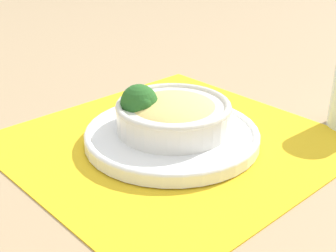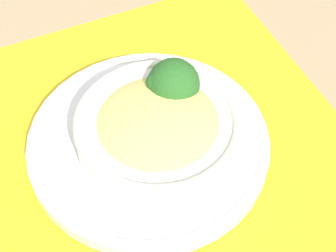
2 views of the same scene
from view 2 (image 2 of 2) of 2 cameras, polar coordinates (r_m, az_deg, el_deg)
ground_plane at (r=0.65m, az=-1.96°, el=-2.48°), size 4.00×4.00×0.00m
placemat at (r=0.64m, az=-1.97°, el=-2.37°), size 0.52×0.53×0.00m
plate at (r=0.63m, az=-2.00°, el=-1.66°), size 0.27×0.27×0.02m
bowl at (r=0.60m, az=-1.02°, el=-0.35°), size 0.18×0.18×0.05m
broccoli_floret at (r=0.62m, az=0.52°, el=4.17°), size 0.06×0.06×0.07m
carrot_slice_near at (r=0.64m, az=-6.20°, el=0.01°), size 0.05×0.05×0.01m
carrot_slice_middle at (r=0.63m, az=-6.57°, el=-1.08°), size 0.05×0.05×0.01m
carrot_slice_far at (r=0.62m, az=-6.51°, el=-2.22°), size 0.05×0.05×0.01m
carrot_slice_extra at (r=0.61m, az=-5.99°, el=-3.30°), size 0.05×0.05×0.01m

